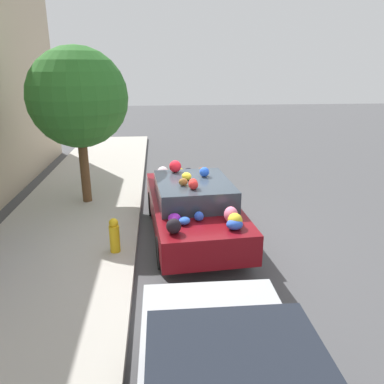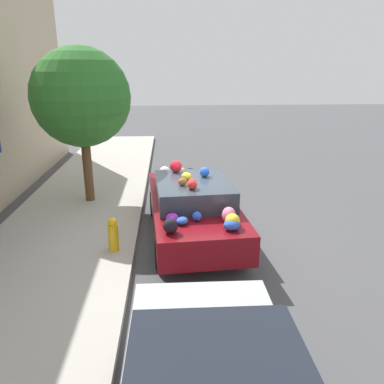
{
  "view_description": "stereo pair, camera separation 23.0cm",
  "coord_description": "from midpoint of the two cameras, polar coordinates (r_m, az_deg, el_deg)",
  "views": [
    {
      "loc": [
        -7.69,
        0.62,
        3.61
      ],
      "look_at": [
        0.0,
        -0.11,
        1.02
      ],
      "focal_mm": 35.0,
      "sensor_mm": 36.0,
      "label": 1
    },
    {
      "loc": [
        -7.71,
        0.39,
        3.61
      ],
      "look_at": [
        0.0,
        -0.11,
        1.02
      ],
      "focal_mm": 35.0,
      "sensor_mm": 36.0,
      "label": 2
    }
  ],
  "objects": [
    {
      "name": "fire_hydrant",
      "position": [
        7.52,
        -12.6,
        -6.46
      ],
      "size": [
        0.2,
        0.2,
        0.7
      ],
      "color": "gold",
      "rests_on": "sidewalk_curb"
    },
    {
      "name": "art_car",
      "position": [
        8.22,
        -0.76,
        -2.1
      ],
      "size": [
        4.41,
        2.05,
        1.6
      ],
      "rotation": [
        0.0,
        0.0,
        0.07
      ],
      "color": "maroon",
      "rests_on": "ground"
    },
    {
      "name": "street_tree",
      "position": [
        10.06,
        -17.63,
        13.49
      ],
      "size": [
        2.49,
        2.49,
        3.99
      ],
      "color": "brown",
      "rests_on": "sidewalk_curb"
    },
    {
      "name": "ground_plane",
      "position": [
        8.52,
        -1.55,
        -6.54
      ],
      "size": [
        60.0,
        60.0,
        0.0
      ],
      "primitive_type": "plane",
      "color": "#4C4C4F"
    },
    {
      "name": "sidewalk_curb",
      "position": [
        8.75,
        -19.59,
        -6.45
      ],
      "size": [
        24.0,
        3.2,
        0.15
      ],
      "color": "#B2ADA3",
      "rests_on": "ground"
    }
  ]
}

